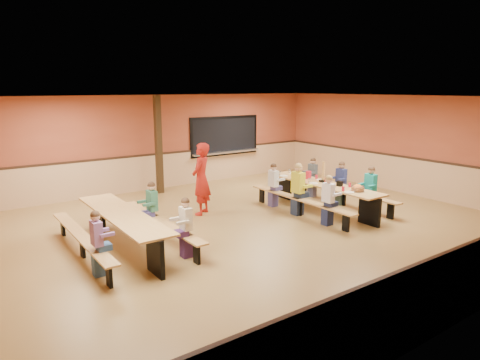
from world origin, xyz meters
TOP-DOWN VIEW (x-y plane):
  - ground at (0.00, 0.00)m, footprint 12.00×12.00m
  - room_envelope at (0.00, 0.00)m, footprint 12.04×10.04m
  - kitchen_pass_through at (2.60, 4.96)m, footprint 2.78×0.28m
  - structural_post at (-0.20, 4.40)m, footprint 0.18×0.18m
  - cafeteria_table_main at (2.50, 0.10)m, footprint 1.91×3.70m
  - cafeteria_table_second at (-2.84, 0.47)m, footprint 1.91×3.70m
  - seated_child_white_left at (1.68, -0.88)m, footprint 0.36×0.30m
  - seated_adult_yellow at (1.68, 0.17)m, footprint 0.43×0.35m
  - seated_child_grey_left at (1.68, 1.15)m, footprint 0.36×0.29m
  - seated_child_teal_right at (3.33, -0.80)m, footprint 0.37×0.31m
  - seated_child_navy_right at (3.33, 0.19)m, footprint 0.37×0.30m
  - seated_child_char_right at (3.33, 1.30)m, footprint 0.35×0.28m
  - seated_child_purple_sec at (-3.66, -0.54)m, footprint 0.34×0.28m
  - seated_child_green_sec at (-2.01, 0.87)m, footprint 0.36×0.29m
  - seated_child_tan_sec at (-2.01, -0.69)m, footprint 0.35×0.29m
  - standing_woman at (-0.31, 1.65)m, footprint 0.81×0.76m
  - punch_pitcher at (2.57, 0.71)m, footprint 0.16×0.16m
  - chip_bowl at (2.54, -1.03)m, footprint 0.32×0.32m
  - napkin_dispenser at (2.60, -0.40)m, footprint 0.10×0.14m
  - condiment_mustard at (2.35, -0.20)m, footprint 0.06×0.06m
  - condiment_ketchup at (2.50, -0.01)m, footprint 0.06×0.06m
  - table_paddle at (2.60, 0.18)m, footprint 0.16×0.16m
  - place_settings at (2.50, 0.10)m, footprint 0.65×3.30m

SIDE VIEW (x-z plane):
  - ground at x=0.00m, z-range 0.00..0.00m
  - cafeteria_table_main at x=2.50m, z-range 0.16..0.90m
  - cafeteria_table_second at x=-2.84m, z-range 0.16..0.90m
  - seated_child_purple_sec at x=-3.66m, z-range 0.00..1.16m
  - seated_child_char_right at x=3.33m, z-range 0.00..1.16m
  - seated_child_tan_sec at x=-2.01m, z-range 0.00..1.17m
  - seated_child_grey_left at x=1.68m, z-range 0.00..1.18m
  - seated_child_green_sec at x=-2.01m, z-range 0.00..1.19m
  - seated_child_white_left at x=1.68m, z-range 0.00..1.19m
  - seated_child_navy_right at x=3.33m, z-range 0.00..1.20m
  - seated_child_teal_right at x=3.33m, z-range 0.00..1.22m
  - seated_adult_yellow at x=1.68m, z-range 0.00..1.33m
  - room_envelope at x=0.00m, z-range -0.82..2.20m
  - place_settings at x=2.50m, z-range 0.74..0.85m
  - napkin_dispenser at x=2.60m, z-range 0.74..0.87m
  - chip_bowl at x=2.54m, z-range 0.74..0.89m
  - condiment_mustard at x=2.35m, z-range 0.74..0.91m
  - condiment_ketchup at x=2.50m, z-range 0.74..0.91m
  - punch_pitcher at x=2.57m, z-range 0.74..0.96m
  - table_paddle at x=2.60m, z-range 0.60..1.16m
  - standing_woman at x=-0.31m, z-range 0.00..1.86m
  - kitchen_pass_through at x=2.60m, z-range 0.80..2.18m
  - structural_post at x=-0.20m, z-range 0.00..3.00m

